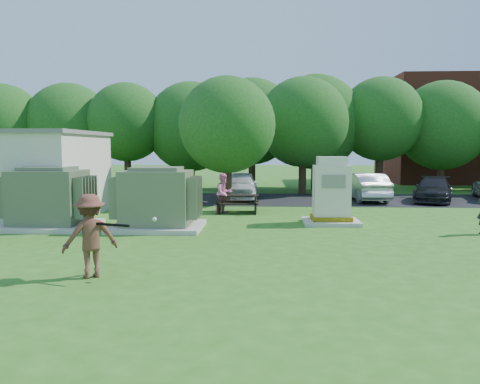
# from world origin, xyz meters

# --- Properties ---
(ground) EXTENTS (120.00, 120.00, 0.00)m
(ground) POSITION_xyz_m (0.00, 0.00, 0.00)
(ground) COLOR #2D6619
(ground) RESTS_ON ground
(parking_strip) EXTENTS (20.00, 6.00, 0.01)m
(parking_strip) POSITION_xyz_m (7.00, 13.50, 0.01)
(parking_strip) COLOR #232326
(parking_strip) RESTS_ON ground
(transformer_left) EXTENTS (3.00, 2.40, 2.07)m
(transformer_left) POSITION_xyz_m (-6.50, 4.50, 0.97)
(transformer_left) COLOR beige
(transformer_left) RESTS_ON ground
(transformer_right) EXTENTS (3.00, 2.40, 2.07)m
(transformer_right) POSITION_xyz_m (-2.80, 4.50, 0.97)
(transformer_right) COLOR beige
(transformer_right) RESTS_ON ground
(generator_cabinet) EXTENTS (1.97, 1.61, 2.39)m
(generator_cabinet) POSITION_xyz_m (3.16, 5.86, 1.05)
(generator_cabinet) COLOR beige
(generator_cabinet) RESTS_ON ground
(picnic_table) EXTENTS (1.76, 1.32, 0.75)m
(picnic_table) POSITION_xyz_m (-0.34, 8.47, 0.47)
(picnic_table) COLOR black
(picnic_table) RESTS_ON ground
(batter) EXTENTS (1.31, 1.15, 1.76)m
(batter) POSITION_xyz_m (-2.87, -1.37, 0.88)
(batter) COLOR brown
(batter) RESTS_ON ground
(person_at_picnic) EXTENTS (1.02, 1.01, 1.65)m
(person_at_picnic) POSITION_xyz_m (-0.88, 8.27, 0.83)
(person_at_picnic) COLOR pink
(person_at_picnic) RESTS_ON ground
(car_white) EXTENTS (1.75, 4.30, 1.46)m
(car_white) POSITION_xyz_m (-0.48, 13.37, 0.73)
(car_white) COLOR white
(car_white) RESTS_ON ground
(car_silver_a) EXTENTS (1.70, 4.34, 1.41)m
(car_silver_a) POSITION_xyz_m (5.97, 13.22, 0.70)
(car_silver_a) COLOR #B4B4B9
(car_silver_a) RESTS_ON ground
(car_dark) EXTENTS (3.17, 4.54, 1.22)m
(car_dark) POSITION_xyz_m (9.26, 12.93, 0.61)
(car_dark) COLOR black
(car_dark) RESTS_ON ground
(batting_equipment) EXTENTS (1.33, 0.39, 0.17)m
(batting_equipment) POSITION_xyz_m (-2.27, -1.50, 1.17)
(batting_equipment) COLOR black
(batting_equipment) RESTS_ON ground
(tree_row) EXTENTS (41.30, 13.30, 7.30)m
(tree_row) POSITION_xyz_m (1.75, 18.50, 4.15)
(tree_row) COLOR #47301E
(tree_row) RESTS_ON ground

